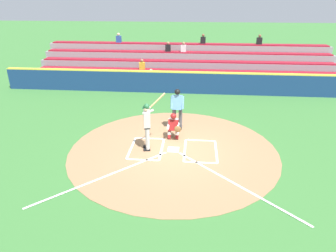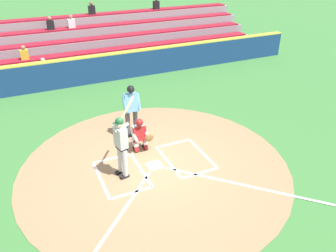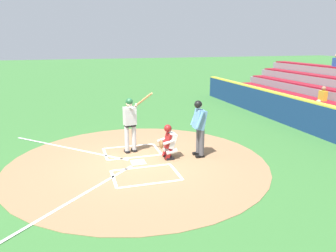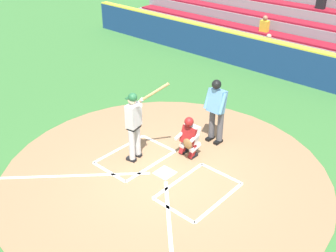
{
  "view_description": "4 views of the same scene",
  "coord_description": "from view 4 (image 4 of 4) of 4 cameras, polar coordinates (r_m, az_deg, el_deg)",
  "views": [
    {
      "loc": [
        -0.76,
        10.39,
        5.53
      ],
      "look_at": [
        0.18,
        0.25,
        1.11
      ],
      "focal_mm": 32.42,
      "sensor_mm": 36.0,
      "label": 1
    },
    {
      "loc": [
        3.07,
        7.66,
        5.93
      ],
      "look_at": [
        -0.5,
        -0.14,
        1.19
      ],
      "focal_mm": 35.84,
      "sensor_mm": 36.0,
      "label": 2
    },
    {
      "loc": [
        -9.34,
        1.85,
        3.69
      ],
      "look_at": [
        -0.21,
        -0.91,
        1.17
      ],
      "focal_mm": 34.63,
      "sensor_mm": 36.0,
      "label": 3
    },
    {
      "loc": [
        -5.46,
        5.99,
        5.9
      ],
      "look_at": [
        0.07,
        -0.19,
        1.23
      ],
      "focal_mm": 43.29,
      "sensor_mm": 36.0,
      "label": 4
    }
  ],
  "objects": [
    {
      "name": "home_plate_and_chalk",
      "position": [
        9.52,
        -4.04,
        -8.9
      ],
      "size": [
        7.93,
        4.91,
        0.01
      ],
      "color": "white",
      "rests_on": "dirt_circle"
    },
    {
      "name": "ground_plane",
      "position": [
        10.03,
        -0.44,
        -6.66
      ],
      "size": [
        120.0,
        120.0,
        0.0
      ],
      "primitive_type": "plane",
      "color": "#387033"
    },
    {
      "name": "catcher",
      "position": [
        10.38,
        3.03,
        -1.42
      ],
      "size": [
        0.59,
        0.6,
        1.13
      ],
      "color": "black",
      "rests_on": "ground"
    },
    {
      "name": "baseball",
      "position": [
        10.27,
        5.13,
        -5.57
      ],
      "size": [
        0.07,
        0.07,
        0.07
      ],
      "primitive_type": "sphere",
      "color": "white",
      "rests_on": "ground"
    },
    {
      "name": "batter",
      "position": [
        10.01,
        -4.77,
        0.61
      ],
      "size": [
        0.85,
        0.87,
        2.13
      ],
      "color": "#BCBCBC",
      "rests_on": "ground"
    },
    {
      "name": "plate_umpire",
      "position": [
        10.82,
        6.82,
        2.7
      ],
      "size": [
        0.58,
        0.41,
        1.86
      ],
      "color": "#4C4C51",
      "rests_on": "ground"
    },
    {
      "name": "dirt_circle",
      "position": [
        10.02,
        -0.44,
        -6.63
      ],
      "size": [
        8.0,
        8.0,
        0.01
      ],
      "primitive_type": "cylinder",
      "color": "#99704C",
      "rests_on": "ground"
    },
    {
      "name": "backstop_wall",
      "position": [
        15.47,
        18.75,
        7.99
      ],
      "size": [
        22.0,
        0.36,
        1.31
      ],
      "color": "navy",
      "rests_on": "ground"
    }
  ]
}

